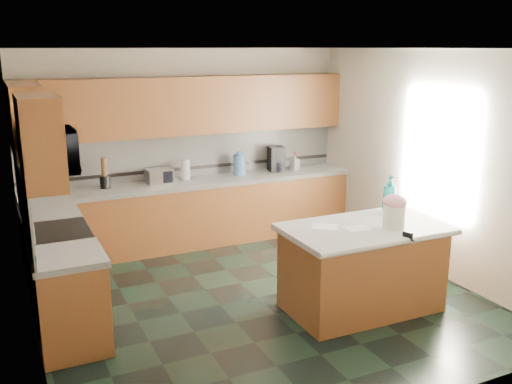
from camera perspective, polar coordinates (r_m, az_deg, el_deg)
floor at (r=6.47m, az=0.12°, el=-10.50°), size 4.60×4.60×0.00m
ceiling at (r=5.87m, az=0.13°, el=14.16°), size 4.60×4.60×0.00m
wall_back at (r=8.15m, az=-6.89°, el=4.56°), size 4.60×0.04×2.70m
wall_front at (r=4.14m, az=14.07°, el=-5.42°), size 4.60×0.04×2.70m
wall_left at (r=5.48m, az=-22.36°, el=-1.21°), size 0.04×4.60×2.70m
wall_right at (r=7.31m, az=16.83°, el=2.93°), size 0.04×4.60×2.70m
back_base_cab at (r=8.06m, az=-5.97°, el=-2.24°), size 4.60×0.60×0.86m
back_countertop at (r=7.94m, az=-6.06°, el=0.94°), size 4.60×0.64×0.06m
back_upper_cab at (r=7.89m, az=-6.59°, el=8.59°), size 4.60×0.33×0.78m
back_backsplash at (r=8.14m, az=-6.80°, el=3.73°), size 4.60×0.02×0.63m
back_accent_band at (r=8.17m, az=-6.74°, el=2.38°), size 4.60×0.01×0.05m
left_base_cab_rear at (r=7.00m, az=-19.67°, el=-5.61°), size 0.60×0.82×0.86m
left_counter_rear at (r=6.87m, az=-19.99°, el=-1.99°), size 0.64×0.82×0.06m
left_base_cab_front at (r=5.58m, az=-17.98°, el=-10.60°), size 0.60×0.72×0.86m
left_counter_front at (r=5.41m, az=-18.36°, el=-6.17°), size 0.64×0.72×0.06m
left_backsplash at (r=6.05m, az=-22.27°, el=-0.95°), size 0.02×2.30×0.63m
left_accent_band at (r=6.10m, az=-22.04°, el=-2.72°), size 0.01×2.30×0.05m
left_upper_cab_rear at (r=6.79m, az=-22.00°, el=6.72°), size 0.33×1.09×0.78m
left_upper_cab_front at (r=5.14m, az=-20.77°, el=4.70°), size 0.33×0.72×0.78m
range_body at (r=6.26m, az=-18.91°, el=-7.82°), size 0.60×0.76×0.88m
range_oven_door at (r=6.30m, az=-16.24°, el=-7.84°), size 0.02×0.68×0.55m
range_cooktop at (r=6.11m, az=-19.25°, el=-3.81°), size 0.62×0.78×0.04m
range_handle at (r=6.18m, az=-16.21°, el=-4.54°), size 0.02×0.66×0.02m
range_backguard at (r=6.06m, az=-21.79°, el=-3.00°), size 0.06×0.76×0.18m
microwave at (r=5.91m, az=-19.91°, el=3.88°), size 0.50×0.73×0.41m
island_base at (r=6.16m, az=10.53°, el=-7.71°), size 1.56×0.90×0.86m
island_top at (r=6.01m, az=10.73°, el=-3.64°), size 1.66×1.00×0.06m
island_bullnose at (r=5.64m, az=13.66°, el=-5.01°), size 1.66×0.07×0.06m
treat_jar at (r=5.99m, az=13.63°, el=-2.36°), size 0.28×0.28×0.23m
treat_jar_lid at (r=5.95m, az=13.72°, el=-0.94°), size 0.24×0.24×0.15m
treat_jar_knob at (r=5.94m, az=13.74°, el=-0.46°), size 0.08×0.03×0.03m
treat_jar_knob_end_l at (r=5.91m, az=13.44°, el=-0.51°), size 0.04×0.04×0.04m
treat_jar_knob_end_r at (r=5.96m, az=14.05°, el=-0.42°), size 0.04×0.04×0.04m
soap_bottle_island at (r=6.53m, az=13.24°, el=-0.16°), size 0.19×0.19×0.41m
paper_sheet_a at (r=5.90m, az=10.06°, el=-3.61°), size 0.27×0.22×0.00m
paper_sheet_b at (r=5.91m, az=6.92°, el=-3.45°), size 0.34×0.32×0.00m
clamp_body at (r=5.75m, az=14.93°, el=-4.30°), size 0.06×0.11×0.09m
clamp_handle at (r=5.71m, az=15.31°, el=-4.66°), size 0.02×0.07×0.02m
knife_block at (r=7.59m, az=-18.62°, el=0.66°), size 0.14×0.17×0.22m
utensil_crock at (r=7.69m, az=-14.87°, el=0.96°), size 0.13×0.13×0.16m
utensil_bundle at (r=7.65m, az=-14.97°, el=2.43°), size 0.08×0.08×0.24m
toaster_oven at (r=7.82m, az=-9.64°, el=1.58°), size 0.36×0.26×0.20m
toaster_oven_door at (r=7.71m, az=-9.42°, el=1.42°), size 0.31×0.01×0.16m
paper_towel at (r=7.96m, az=-7.07°, el=2.26°), size 0.13×0.13×0.29m
paper_towel_base at (r=7.99m, az=-7.04°, el=1.28°), size 0.20×0.20×0.01m
water_jug at (r=8.20m, az=-1.65°, el=2.72°), size 0.18×0.18×0.30m
water_jug_neck at (r=8.17m, az=-1.66°, el=3.88°), size 0.08×0.08×0.04m
coffee_maker at (r=8.47m, az=2.03°, el=3.33°), size 0.25×0.27×0.37m
coffee_carafe at (r=8.44m, az=2.19°, el=2.55°), size 0.15×0.15×0.15m
soap_bottle_back at (r=8.59m, az=3.90°, el=3.04°), size 0.13×0.13×0.24m
soap_back_cap at (r=8.57m, az=3.91°, el=3.92°), size 0.02×0.02×0.03m
window_light_proxy at (r=7.12m, az=17.80°, el=3.79°), size 0.02×1.40×1.10m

